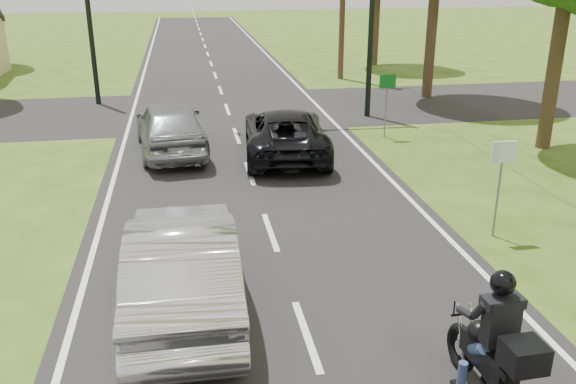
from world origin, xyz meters
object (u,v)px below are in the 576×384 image
(silver_sedan, at_px, (183,264))
(traffic_signal, at_px, (322,4))
(motorcycle_rider, at_px, (497,358))
(sign_white, at_px, (502,166))
(silver_suv, at_px, (171,126))
(sign_green, at_px, (387,90))
(dark_suv, at_px, (285,133))

(silver_sedan, height_order, traffic_signal, traffic_signal)
(motorcycle_rider, height_order, traffic_signal, traffic_signal)
(silver_sedan, bearing_deg, sign_white, -164.37)
(motorcycle_rider, xyz_separation_m, silver_suv, (-4.20, 12.48, 0.04))
(motorcycle_rider, bearing_deg, sign_green, 75.33)
(silver_suv, distance_m, sign_green, 7.10)
(sign_white, bearing_deg, traffic_signal, 97.05)
(traffic_signal, height_order, sign_green, traffic_signal)
(dark_suv, xyz_separation_m, sign_green, (3.64, 1.47, 0.87))
(motorcycle_rider, height_order, sign_green, sign_green)
(silver_sedan, height_order, sign_white, sign_white)
(silver_suv, relative_size, sign_white, 2.26)
(silver_suv, height_order, traffic_signal, traffic_signal)
(silver_sedan, xyz_separation_m, sign_green, (6.77, 9.81, 0.76))
(sign_green, bearing_deg, sign_white, -91.43)
(silver_sedan, distance_m, silver_suv, 9.26)
(silver_suv, distance_m, traffic_signal, 7.33)
(motorcycle_rider, distance_m, traffic_signal, 16.44)
(dark_suv, relative_size, sign_white, 2.41)
(dark_suv, relative_size, traffic_signal, 0.80)
(dark_suv, distance_m, sign_white, 7.43)
(dark_suv, relative_size, silver_sedan, 1.03)
(dark_suv, bearing_deg, silver_suv, -9.68)
(sign_white, bearing_deg, silver_suv, 132.56)
(silver_suv, xyz_separation_m, sign_green, (7.04, 0.55, 0.77))
(motorcycle_rider, distance_m, dark_suv, 11.59)
(traffic_signal, bearing_deg, motorcycle_rider, -94.56)
(silver_suv, xyz_separation_m, sign_white, (6.84, -7.45, 0.77))
(silver_sedan, height_order, silver_suv, silver_sedan)
(traffic_signal, height_order, sign_white, traffic_signal)
(dark_suv, relative_size, silver_suv, 1.07)
(sign_green, bearing_deg, silver_suv, -175.54)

